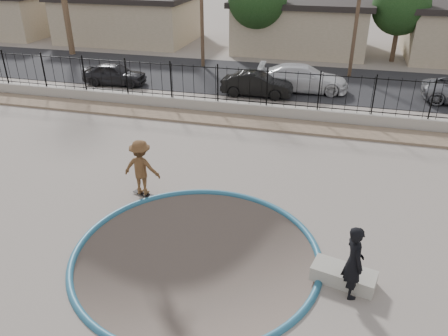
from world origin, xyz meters
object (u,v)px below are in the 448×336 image
Objects in this scene: car_a at (115,74)px; car_b at (257,84)px; car_c at (303,78)px; videographer at (354,262)px; skater at (142,170)px; concrete_ledge at (343,276)px; skateboard at (144,194)px.

car_b reaches higher than car_a.
car_a is 11.34m from car_c.
videographer is at bearing -174.62° from car_c.
car_a is at bearing 22.04° from videographer.
skater is 7.57m from videographer.
videographer is 0.38× the size of car_c.
concrete_ledge is 0.42× the size of car_a.
concrete_ledge reaches higher than skateboard.
car_a is 0.73× the size of car_c.
car_a is at bearing -59.37° from skater.
car_b is 0.77× the size of car_c.
car_c is (-2.66, 16.11, 0.59)m from concrete_ledge.
videographer reaches higher than car_a.
concrete_ledge is (6.76, -2.71, -0.78)m from skater.
videographer reaches higher than car_b.
car_b reaches higher than skateboard.
skater is 7.32m from concrete_ledge.
car_c is at bearing -56.45° from car_b.
skater is 1.22× the size of concrete_ledge.
skateboard is at bearing -152.90° from car_a.
skater is 0.99× the size of videographer.
concrete_ledge is (-0.15, 0.39, -0.79)m from videographer.
skater is 0.51× the size of car_a.
car_b is (-5.07, 14.51, 0.49)m from concrete_ledge.
car_a reaches higher than concrete_ledge.
skateboard is 0.21× the size of car_b.
car_b is (8.82, 0.00, 0.01)m from car_a.
videographer is (6.90, -3.10, 0.93)m from skateboard.
car_a is at bearing 138.15° from skateboard.
skateboard is at bearing 158.12° from concrete_ledge.
skater reaches higher than car_a.
car_b is (1.69, 11.80, -0.29)m from skater.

